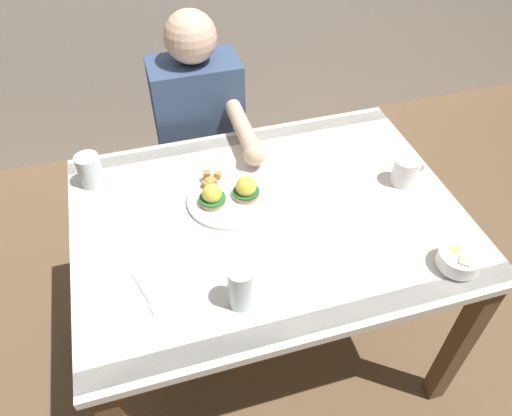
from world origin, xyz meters
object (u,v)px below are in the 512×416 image
at_px(fruit_bowl, 459,260).
at_px(fork, 147,295).
at_px(dining_table, 268,237).
at_px(water_glass_far, 90,172).
at_px(eggs_benedict_plate, 229,195).
at_px(coffee_mug, 405,170).
at_px(diner_person, 202,133).
at_px(water_glass_near, 241,289).

height_order(fruit_bowl, fork, fruit_bowl).
height_order(dining_table, water_glass_far, water_glass_far).
height_order(eggs_benedict_plate, coffee_mug, coffee_mug).
xyz_separation_m(water_glass_far, diner_person, (0.42, 0.30, -0.14)).
bearing_deg(coffee_mug, water_glass_far, 164.09).
xyz_separation_m(eggs_benedict_plate, diner_person, (0.01, 0.51, -0.11)).
distance_m(coffee_mug, diner_person, 0.82).
bearing_deg(water_glass_near, dining_table, 60.09).
distance_m(eggs_benedict_plate, water_glass_far, 0.46).
height_order(eggs_benedict_plate, fork, eggs_benedict_plate).
height_order(water_glass_far, diner_person, diner_person).
distance_m(eggs_benedict_plate, diner_person, 0.52).
bearing_deg(fork, fruit_bowl, -9.64).
xyz_separation_m(dining_table, coffee_mug, (0.47, 0.02, 0.16)).
bearing_deg(dining_table, eggs_benedict_plate, 138.05).
relative_size(fruit_bowl, coffee_mug, 1.08).
height_order(eggs_benedict_plate, water_glass_near, water_glass_near).
distance_m(dining_table, fruit_bowl, 0.58).
relative_size(dining_table, coffee_mug, 10.76).
relative_size(eggs_benedict_plate, diner_person, 0.24).
height_order(dining_table, water_glass_near, water_glass_near).
xyz_separation_m(fruit_bowl, coffee_mug, (0.03, 0.36, 0.02)).
xyz_separation_m(dining_table, eggs_benedict_plate, (-0.10, 0.09, 0.13)).
bearing_deg(water_glass_far, eggs_benedict_plate, -26.87).
relative_size(water_glass_near, water_glass_far, 1.19).
xyz_separation_m(water_glass_near, diner_person, (0.07, 0.89, -0.15)).
height_order(fruit_bowl, diner_person, diner_person).
bearing_deg(water_glass_near, diner_person, 85.44).
bearing_deg(diner_person, eggs_benedict_plate, -91.02).
distance_m(eggs_benedict_plate, fruit_bowl, 0.70).
height_order(dining_table, coffee_mug, coffee_mug).
bearing_deg(coffee_mug, water_glass_near, -154.18).
bearing_deg(water_glass_far, dining_table, -30.36).
bearing_deg(fruit_bowl, fork, 170.36).
distance_m(fruit_bowl, fork, 0.86).
bearing_deg(fruit_bowl, water_glass_far, 146.13).
bearing_deg(fork, dining_table, 26.23).
bearing_deg(diner_person, coffee_mug, -45.56).
xyz_separation_m(coffee_mug, diner_person, (-0.57, 0.58, -0.14)).
height_order(coffee_mug, water_glass_near, water_glass_near).
bearing_deg(water_glass_near, eggs_benedict_plate, 80.82).
xyz_separation_m(fruit_bowl, fork, (-0.85, 0.14, -0.03)).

